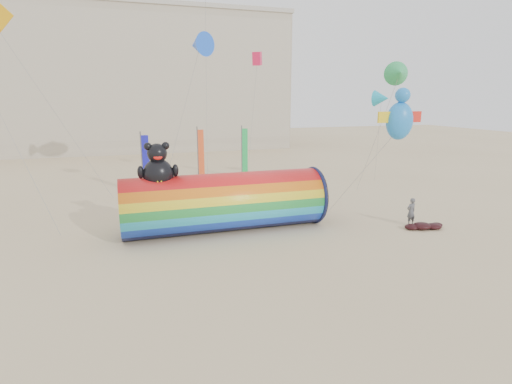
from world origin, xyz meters
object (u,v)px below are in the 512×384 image
object	(u,v)px
windsock_assembly	(225,200)
hotel_building	(84,81)
kite_handler	(411,212)
fabric_bundle	(424,226)

from	to	relation	value
windsock_assembly	hotel_building	bearing A→B (deg)	103.87
hotel_building	windsock_assembly	xyz separation A→B (m)	(10.78, -43.66, -8.48)
kite_handler	fabric_bundle	xyz separation A→B (m)	(0.37, -0.84, -0.70)
fabric_bundle	hotel_building	bearing A→B (deg)	115.42
hotel_building	kite_handler	size ratio (longest dim) A/B	34.49
fabric_bundle	windsock_assembly	bearing A→B (deg)	163.21
windsock_assembly	fabric_bundle	xyz separation A→B (m)	(11.63, -3.51, -1.65)
windsock_assembly	kite_handler	bearing A→B (deg)	-13.35
windsock_assembly	fabric_bundle	size ratio (longest dim) A/B	4.56
fabric_bundle	kite_handler	bearing A→B (deg)	113.62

